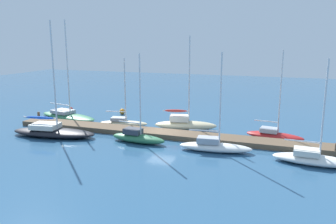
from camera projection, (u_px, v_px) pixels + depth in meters
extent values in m
plane|color=#2D567A|center=(161.00, 136.00, 33.79)|extent=(120.00, 120.00, 0.00)
cube|color=brown|center=(161.00, 133.00, 33.74)|extent=(31.77, 2.36, 0.48)
cylinder|color=brown|center=(39.00, 117.00, 39.63)|extent=(0.28, 0.28, 1.12)
cylinder|color=brown|center=(336.00, 150.00, 27.72)|extent=(0.28, 0.28, 1.12)
ellipsoid|color=#2D7047|center=(68.00, 116.00, 41.00)|extent=(8.66, 4.34, 0.60)
cube|color=#9EA3AD|center=(63.00, 111.00, 41.33)|extent=(2.82, 2.31, 0.39)
cylinder|color=silver|center=(67.00, 68.00, 39.59)|extent=(0.15, 0.15, 10.91)
cylinder|color=silver|center=(60.00, 104.00, 41.41)|extent=(3.43, 0.88, 0.12)
ellipsoid|color=black|center=(54.00, 133.00, 33.56)|extent=(8.79, 3.75, 0.75)
cube|color=silver|center=(45.00, 126.00, 33.61)|extent=(2.77, 2.20, 0.49)
cylinder|color=silver|center=(54.00, 76.00, 32.32)|extent=(0.15, 0.15, 10.30)
cylinder|color=silver|center=(40.00, 118.00, 33.54)|extent=(3.56, 0.56, 0.12)
ellipsoid|color=blue|center=(40.00, 118.00, 33.54)|extent=(3.24, 0.76, 0.28)
ellipsoid|color=beige|center=(124.00, 123.00, 37.63)|extent=(5.51, 2.60, 0.58)
cube|color=#9EA3AD|center=(119.00, 119.00, 37.60)|extent=(1.78, 1.39, 0.37)
cylinder|color=silver|center=(125.00, 90.00, 36.82)|extent=(0.13, 0.13, 6.86)
cylinder|color=silver|center=(116.00, 111.00, 37.47)|extent=(2.21, 0.55, 0.11)
ellipsoid|color=#2D7047|center=(138.00, 138.00, 31.57)|extent=(5.46, 2.02, 0.77)
cube|color=#333842|center=(133.00, 131.00, 31.66)|extent=(1.69, 1.22, 0.50)
cylinder|color=silver|center=(140.00, 95.00, 30.62)|extent=(0.13, 0.13, 7.36)
cylinder|color=silver|center=(130.00, 122.00, 31.62)|extent=(2.25, 0.31, 0.11)
ellipsoid|color=beige|center=(186.00, 125.00, 36.07)|extent=(6.79, 3.42, 0.91)
cube|color=silver|center=(179.00, 118.00, 35.99)|extent=(2.22, 1.82, 0.59)
cylinder|color=silver|center=(189.00, 80.00, 35.04)|extent=(0.14, 0.14, 8.74)
cylinder|color=silver|center=(176.00, 111.00, 35.87)|extent=(2.69, 0.71, 0.11)
ellipsoid|color=#B72D28|center=(176.00, 111.00, 35.87)|extent=(2.48, 0.89, 0.28)
ellipsoid|color=white|center=(215.00, 147.00, 29.05)|extent=(6.29, 2.35, 0.72)
cube|color=#9EA3AD|center=(208.00, 140.00, 29.06)|extent=(1.96, 1.38, 0.47)
cylinder|color=silver|center=(221.00, 99.00, 28.11)|extent=(0.14, 0.14, 7.64)
cylinder|color=silver|center=(204.00, 131.00, 28.98)|extent=(2.58, 0.38, 0.11)
ellipsoid|color=#B21E1E|center=(275.00, 136.00, 32.62)|extent=(5.54, 2.53, 0.63)
cube|color=#9EA3AD|center=(269.00, 130.00, 32.75)|extent=(1.76, 1.47, 0.41)
cylinder|color=silver|center=(280.00, 92.00, 31.63)|extent=(0.13, 0.13, 7.76)
cylinder|color=silver|center=(266.00, 121.00, 32.73)|extent=(2.24, 0.42, 0.11)
ellipsoid|color=white|center=(315.00, 160.00, 26.04)|extent=(6.30, 2.38, 0.68)
cube|color=silver|center=(307.00, 152.00, 26.16)|extent=(1.94, 1.53, 0.45)
cylinder|color=silver|center=(324.00, 109.00, 25.10)|extent=(0.14, 0.14, 7.31)
cylinder|color=silver|center=(302.00, 141.00, 26.13)|extent=(2.60, 0.25, 0.11)
sphere|color=orange|center=(122.00, 111.00, 43.53)|extent=(0.71, 0.71, 0.71)
sphere|color=red|center=(71.00, 109.00, 45.46)|extent=(0.53, 0.53, 0.53)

